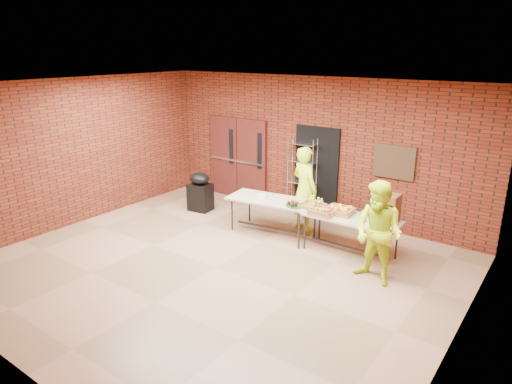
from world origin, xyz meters
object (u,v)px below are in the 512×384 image
(wire_rack, at_px, (302,177))
(covered_grill, at_px, (200,192))
(coffee_dispenser, at_px, (387,208))
(volunteer_woman, at_px, (304,189))
(table_left, at_px, (273,202))
(table_right, at_px, (351,220))
(volunteer_man, at_px, (378,233))

(wire_rack, bearing_deg, covered_grill, -149.07)
(coffee_dispenser, bearing_deg, covered_grill, 179.93)
(volunteer_woman, bearing_deg, table_left, 77.36)
(volunteer_woman, bearing_deg, wire_rack, -37.30)
(wire_rack, distance_m, table_right, 2.33)
(table_left, xyz_separation_m, table_right, (1.74, 0.06, -0.03))
(covered_grill, xyz_separation_m, volunteer_man, (4.81, -0.89, 0.41))
(coffee_dispenser, relative_size, volunteer_man, 0.30)
(table_left, height_order, volunteer_man, volunteer_man)
(coffee_dispenser, relative_size, covered_grill, 0.57)
(covered_grill, bearing_deg, table_left, -12.60)
(volunteer_man, bearing_deg, wire_rack, 154.78)
(coffee_dispenser, bearing_deg, volunteer_man, -76.97)
(covered_grill, bearing_deg, volunteer_man, -17.78)
(table_right, bearing_deg, wire_rack, 144.27)
(coffee_dispenser, xyz_separation_m, volunteer_woman, (-1.97, 0.43, -0.10))
(coffee_dispenser, distance_m, volunteer_woman, 2.02)
(coffee_dispenser, height_order, volunteer_man, volunteer_man)
(wire_rack, relative_size, table_left, 0.93)
(wire_rack, bearing_deg, table_right, -34.92)
(volunteer_man, bearing_deg, volunteer_woman, 161.48)
(coffee_dispenser, height_order, covered_grill, coffee_dispenser)
(wire_rack, height_order, table_left, wire_rack)
(table_right, relative_size, volunteer_man, 1.04)
(table_right, relative_size, coffee_dispenser, 3.41)
(wire_rack, bearing_deg, coffee_dispenser, -24.97)
(table_left, relative_size, covered_grill, 2.10)
(wire_rack, height_order, coffee_dispenser, wire_rack)
(covered_grill, bearing_deg, table_right, -9.41)
(wire_rack, bearing_deg, volunteer_man, -36.91)
(covered_grill, height_order, volunteer_woman, volunteer_woman)
(table_right, xyz_separation_m, volunteer_man, (0.82, -0.74, 0.19))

